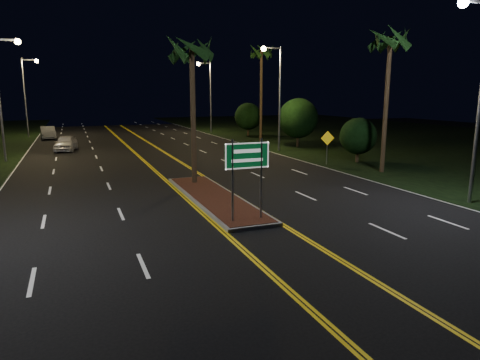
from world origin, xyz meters
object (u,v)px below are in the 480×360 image
palm_right_near (390,41)px  shrub_near (358,136)px  shrub_far (248,116)px  median_island (214,198)px  streetlight_left_mid (3,85)px  car_far (48,132)px  streetlight_right_mid (276,86)px  car_near (66,142)px  streetlight_right_near (476,79)px  warning_sign (327,143)px  palm_median (192,50)px  shrub_mid (298,118)px  highway_sign (247,163)px  streetlight_left_far (28,88)px  palm_right_far (261,53)px  streetlight_right_far (208,89)px

palm_right_near → shrub_near: size_ratio=2.82×
palm_right_near → shrub_far: 26.69m
median_island → streetlight_left_mid: size_ratio=1.14×
car_far → palm_right_near: bearing=-60.8°
streetlight_right_mid → shrub_near: 9.28m
streetlight_right_mid → car_near: bearing=158.0°
streetlight_right_near → shrub_far: (3.19, 34.00, -3.32)m
streetlight_right_near → car_far: bearing=116.5°
warning_sign → palm_median: bearing=-153.1°
median_island → shrub_mid: shrub_mid is taller
highway_sign → car_far: size_ratio=0.65×
palm_median → palm_right_near: (12.50, -0.50, 0.94)m
streetlight_left_far → warning_sign: 37.13m
streetlight_right_mid → car_far: bearing=135.8°
highway_sign → warning_sign: size_ratio=1.33×
palm_right_far → warning_sign: 17.85m
car_far → palm_median: bearing=-79.3°
streetlight_left_far → shrub_mid: 31.85m
palm_right_far → palm_right_near: bearing=-90.9°
median_island → streetlight_left_mid: streetlight_left_mid is taller
shrub_far → car_far: 23.07m
palm_right_far → warning_sign: (-1.97, -16.04, -7.58)m
shrub_near → median_island: bearing=-152.6°
streetlight_left_far → shrub_near: streetlight_left_far is taller
streetlight_right_near → shrub_far: 34.31m
streetlight_right_mid → shrub_mid: size_ratio=1.95×
shrub_near → warning_sign: (-2.67, -0.04, -0.38)m
streetlight_left_far → streetlight_right_near: size_ratio=1.00×
highway_sign → car_far: (-8.72, 37.98, -1.59)m
streetlight_left_far → palm_right_near: 41.19m
streetlight_left_far → palm_median: streetlight_left_far is taller
streetlight_left_mid → shrub_far: bearing=26.2°
highway_sign → streetlight_left_mid: 23.93m
shrub_mid → highway_sign: bearing=-123.4°
palm_right_far → shrub_near: bearing=-87.5°
streetlight_right_far → car_far: bearing=-176.4°
palm_right_far → shrub_far: palm_right_far is taller
highway_sign → streetlight_left_far: (-10.61, 41.20, 3.25)m
palm_right_near → shrub_mid: bearing=83.9°
highway_sign → palm_right_far: size_ratio=0.31×
highway_sign → palm_median: (0.00, 7.70, 4.87)m
highway_sign → streetlight_left_mid: (-10.61, 21.20, 3.25)m
palm_right_near → car_near: size_ratio=1.94×
highway_sign → car_far: 39.00m
streetlight_right_far → shrub_near: 28.39m
highway_sign → car_far: highway_sign is taller
highway_sign → shrub_far: (13.80, 33.20, -0.07)m
streetlight_left_mid → car_far: streetlight_left_mid is taller
shrub_mid → shrub_near: bearing=-92.9°
streetlight_right_far → shrub_far: streetlight_right_far is taller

